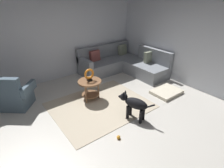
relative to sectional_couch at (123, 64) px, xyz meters
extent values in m
cube|color=beige|center=(-1.99, -2.01, -0.34)|extent=(6.00, 6.00, 0.10)
cube|color=silver|center=(-1.99, 0.93, 1.06)|extent=(6.00, 0.12, 2.70)
cube|color=silver|center=(0.95, -2.01, 1.06)|extent=(0.12, 6.00, 2.70)
cube|color=#BCAD93|center=(-1.84, -1.31, -0.29)|extent=(2.30, 1.90, 0.01)
cube|color=gray|center=(-0.26, 0.39, -0.08)|extent=(2.20, 0.85, 0.42)
cube|color=gray|center=(-0.26, 0.75, 0.36)|extent=(2.20, 0.14, 0.46)
cube|color=gray|center=(0.41, -0.73, -0.08)|extent=(0.85, 1.40, 0.42)
cube|color=gray|center=(0.77, -0.73, 0.36)|extent=(0.14, 1.40, 0.46)
cube|color=gray|center=(-1.28, 0.39, 0.24)|extent=(0.16, 0.85, 0.22)
cube|color=gray|center=(0.49, 0.60, 0.30)|extent=(0.40, 0.23, 0.39)
cube|color=#994C47|center=(-0.76, 0.60, 0.30)|extent=(0.39, 0.19, 0.39)
cube|color=gray|center=(0.62, -0.63, 0.30)|extent=(0.38, 0.15, 0.39)
cube|color=#4C6070|center=(-3.47, -0.12, -0.09)|extent=(0.84, 0.84, 0.40)
cube|color=#4C6070|center=(-3.63, -0.31, 0.35)|extent=(0.55, 0.49, 0.48)
cube|color=#4C6070|center=(-3.74, 0.11, 0.22)|extent=(0.46, 0.53, 0.22)
cube|color=#4C6070|center=(-3.20, -0.34, 0.22)|extent=(0.46, 0.53, 0.22)
cylinder|color=brown|center=(-1.87, -0.91, 0.23)|extent=(0.60, 0.60, 0.04)
cylinder|color=brown|center=(-1.87, -0.91, -0.14)|extent=(0.45, 0.45, 0.02)
cylinder|color=brown|center=(-1.87, -0.70, -0.04)|extent=(0.04, 0.04, 0.50)
cylinder|color=brown|center=(-2.06, -1.02, -0.04)|extent=(0.04, 0.04, 0.50)
cylinder|color=brown|center=(-1.69, -1.02, -0.04)|extent=(0.04, 0.04, 0.50)
cube|color=black|center=(-1.87, -0.91, 0.27)|extent=(0.12, 0.08, 0.05)
torus|color=orange|center=(-1.87, -0.91, 0.44)|extent=(0.28, 0.06, 0.28)
cube|color=beige|center=(-0.01, -1.93, -0.25)|extent=(0.80, 0.60, 0.09)
cylinder|color=black|center=(-1.64, -2.12, -0.13)|extent=(0.07, 0.07, 0.32)
cylinder|color=black|center=(-1.51, -2.07, -0.13)|extent=(0.07, 0.07, 0.32)
cylinder|color=black|center=(-1.53, -2.41, -0.13)|extent=(0.07, 0.07, 0.32)
cylinder|color=black|center=(-1.40, -2.36, -0.13)|extent=(0.07, 0.07, 0.32)
ellipsoid|color=black|center=(-1.52, -2.24, 0.11)|extent=(0.39, 0.56, 0.24)
sphere|color=black|center=(-1.63, -1.96, 0.18)|extent=(0.17, 0.17, 0.17)
ellipsoid|color=black|center=(-1.65, -1.89, 0.16)|extent=(0.11, 0.14, 0.07)
cone|color=black|center=(-1.67, -1.99, 0.30)|extent=(0.06, 0.06, 0.07)
cone|color=black|center=(-1.58, -1.95, 0.30)|extent=(0.06, 0.06, 0.07)
cylinder|color=black|center=(-1.41, -2.53, 0.15)|extent=(0.11, 0.20, 0.16)
sphere|color=orange|center=(-2.21, -2.50, -0.25)|extent=(0.07, 0.07, 0.07)
camera|label=1|loc=(-3.88, -4.49, 2.21)|focal=28.59mm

